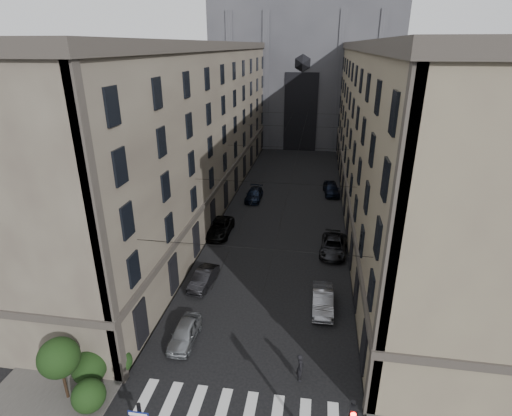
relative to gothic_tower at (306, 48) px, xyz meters
The scene contains 17 objects.
sidewalk_left 44.07m from the gothic_tower, 105.08° to the right, with size 7.00×80.00×0.15m, color #383533.
sidewalk_right 44.07m from the gothic_tower, 74.92° to the right, with size 7.00×80.00×0.15m, color #383533.
zebra_crossing 72.18m from the gothic_tower, 90.00° to the right, with size 11.00×3.20×0.01m, color beige.
building_left 42.07m from the gothic_tower, 109.04° to the right, with size 13.60×60.60×18.85m.
building_right 42.07m from the gothic_tower, 70.96° to the right, with size 13.60×60.60×18.85m.
gothic_tower is the anchor object (origin of this frame).
shrub_cluster 72.29m from the gothic_tower, 97.11° to the right, with size 3.90×4.40×3.90m.
tram_wires 40.72m from the gothic_tower, 90.00° to the right, with size 14.00×60.00×0.43m.
car_left_near 67.24m from the gothic_tower, 93.97° to the right, with size 1.58×3.92×1.34m, color gray.
car_left_midnear 60.84m from the gothic_tower, 95.04° to the right, with size 1.41×4.03×1.33m, color black.
car_left_midfar 51.80m from the gothic_tower, 97.28° to the right, with size 2.45×5.31×1.48m, color black.
car_left_far 41.88m from the gothic_tower, 96.31° to the right, with size 1.92×4.71×1.37m, color black.
car_right_near 62.34m from the gothic_tower, 85.60° to the right, with size 1.52×4.37×1.44m, color gray.
car_right_midnear 53.84m from the gothic_tower, 83.75° to the right, with size 2.38×5.16×1.43m, color black.
car_right_midfar 53.45m from the gothic_tower, 83.86° to the right, with size 1.78×4.38×1.27m, color black.
car_right_far 38.75m from the gothic_tower, 80.72° to the right, with size 1.91×4.74×1.61m, color black.
pedestrian 69.14m from the gothic_tower, 87.17° to the right, with size 0.66×0.43×1.81m, color black.
Camera 1 is at (3.59, -10.36, 18.51)m, focal length 28.00 mm.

